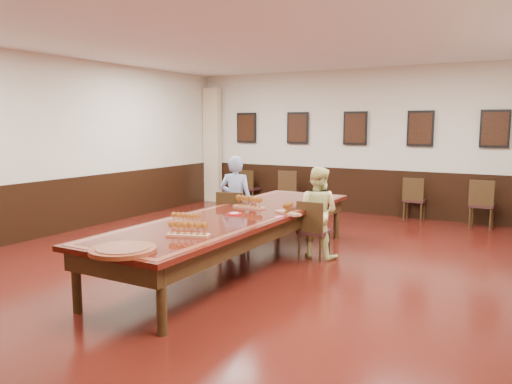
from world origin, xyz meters
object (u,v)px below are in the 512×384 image
Objects in this scene: chair_woman at (314,230)px; spare_chair_b at (289,190)px; spare_chair_c at (415,199)px; spare_chair_d at (482,204)px; chair_man at (234,219)px; person_man at (236,201)px; carved_platter at (123,250)px; spare_chair_a at (251,187)px; person_woman at (317,212)px; conference_table at (238,224)px.

chair_woman is 0.94× the size of spare_chair_b.
spare_chair_c is 1.32m from spare_chair_d.
chair_woman is at bearing 170.71° from chair_man.
carved_platter is at bearing 91.42° from person_man.
chair_woman is 0.97× the size of spare_chair_c.
spare_chair_b is (-0.84, 3.76, -0.00)m from chair_man.
person_man reaches higher than spare_chair_c.
spare_chair_a is 5.28m from spare_chair_d.
chair_woman is at bearing 138.93° from spare_chair_a.
spare_chair_d reaches higher than carved_platter.
chair_man is 4.97m from spare_chair_d.
chair_woman is 4.32m from spare_chair_b.
spare_chair_a is at bearing -48.08° from person_woman.
spare_chair_c is 4.29m from person_man.
spare_chair_d is at bearing -143.45° from chair_man.
chair_woman reaches higher than conference_table.
carved_platter is (-0.63, -3.36, 0.09)m from person_woman.
spare_chair_c is at bearing 73.71° from conference_table.
person_woman reaches higher than spare_chair_a.
spare_chair_a is 7.65m from carved_platter.
person_man reaches higher than chair_woman.
person_man is at bearing 49.25° from spare_chair_d.
spare_chair_c reaches higher than conference_table.
person_woman reaches higher than spare_chair_b.
conference_table is at bearing 111.87° from person_man.
chair_man is 3.31m from carved_platter.
chair_man is 1.07× the size of chair_woman.
spare_chair_a is 1.20× the size of carved_platter.
conference_table is at bearing 72.53° from spare_chair_c.
spare_chair_d is (1.94, 3.65, 0.03)m from chair_woman.
chair_man reaches higher than carved_platter.
person_man reaches higher than carved_platter.
spare_chair_b is 4.16m from spare_chair_d.
spare_chair_d is 0.69× the size of person_woman.
spare_chair_d is at bearing -144.38° from person_man.
spare_chair_a is at bearing -74.78° from person_man.
chair_woman is at bearing 64.03° from spare_chair_d.
person_man reaches higher than spare_chair_b.
person_woman is 3.42m from carved_platter.
person_woman is 0.27× the size of conference_table.
spare_chair_c is at bearing 167.63° from spare_chair_b.
carved_platter is at bearing 71.64° from spare_chair_d.
spare_chair_d is 5.31m from conference_table.
carved_platter is (0.12, -2.33, 0.16)m from conference_table.
chair_woman is 1.21m from conference_table.
chair_man is 0.99× the size of spare_chair_d.
spare_chair_b reaches higher than carved_platter.
person_man reaches higher than conference_table.
spare_chair_c is (0.63, 3.81, 0.01)m from chair_woman.
spare_chair_a is at bearing -23.46° from spare_chair_b.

